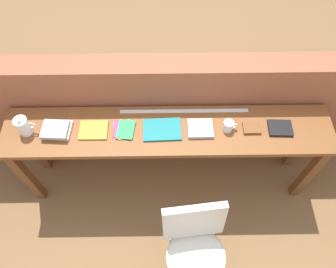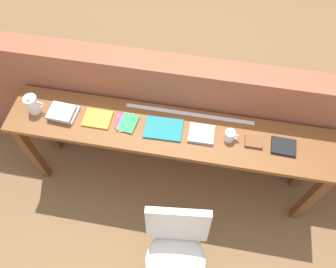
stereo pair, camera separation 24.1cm
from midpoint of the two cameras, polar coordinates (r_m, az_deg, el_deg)
ground_plane at (r=3.12m, az=1.43°, el=-12.84°), size 40.00×40.00×0.00m
brick_wall_back at (r=2.86m, az=3.79°, el=3.36°), size 6.00×0.20×1.23m
sideboard at (r=2.57m, az=2.87°, el=-1.16°), size 2.50×0.44×0.88m
chair_white_moulded at (r=2.48m, az=4.36°, el=-19.48°), size 0.49×0.50×0.89m
pitcher_white at (r=2.65m, az=-20.13°, el=4.70°), size 0.14×0.10×0.18m
book_stack_leftmost at (r=2.59m, az=-15.42°, el=3.42°), size 0.22×0.19×0.06m
magazine_cycling at (r=2.53m, az=-9.55°, el=2.44°), size 0.21×0.17×0.02m
pamphlet_pile_colourful at (r=2.48m, az=-4.58°, el=1.77°), size 0.17×0.19×0.01m
book_open_centre at (r=2.44m, az=2.01°, el=0.71°), size 0.29×0.20×0.02m
book_grey_hardcover at (r=2.44m, az=8.65°, el=-0.20°), size 0.19×0.17×0.03m
mug at (r=2.43m, az=13.54°, el=-0.52°), size 0.11×0.08×0.09m
leather_journal_brown at (r=2.49m, az=17.42°, el=-1.55°), size 0.13×0.10×0.02m
book_repair_rightmost at (r=2.54m, az=22.07°, el=-2.28°), size 0.18×0.15×0.02m
ruler_metal_back_edge at (r=2.54m, az=6.45°, el=3.28°), size 1.00×0.03×0.00m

